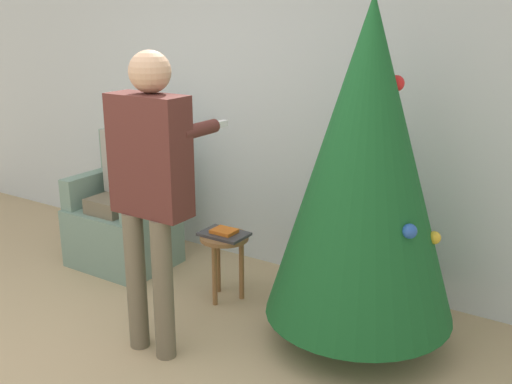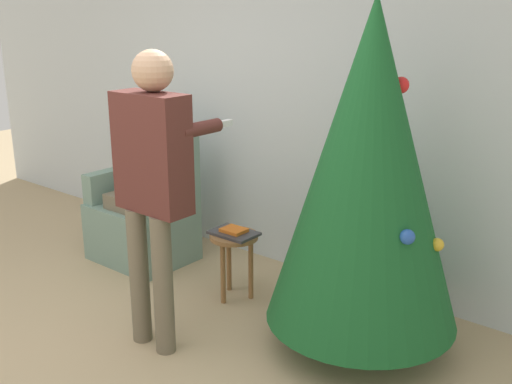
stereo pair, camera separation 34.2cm
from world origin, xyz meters
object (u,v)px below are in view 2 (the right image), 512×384
at_px(christmas_tree, 368,167).
at_px(person_seated, 141,175).
at_px(person_standing, 153,173).
at_px(armchair, 146,215).
at_px(side_stool, 234,247).

bearing_deg(christmas_tree, person_seated, 177.72).
bearing_deg(person_standing, armchair, 142.27).
bearing_deg(armchair, christmas_tree, -3.03).
bearing_deg(side_stool, armchair, 174.89).
distance_m(person_seated, side_stool, 1.10).
bearing_deg(person_standing, christmas_tree, 36.48).
bearing_deg(christmas_tree, side_stool, 179.09).
xyz_separation_m(person_seated, person_standing, (1.09, -0.81, 0.37)).
relative_size(armchair, person_seated, 0.81).
bearing_deg(armchair, person_seated, -90.00).
height_order(armchair, side_stool, armchair).
bearing_deg(person_seated, armchair, 90.00).
distance_m(christmas_tree, person_standing, 1.23).
xyz_separation_m(person_standing, side_stool, (-0.04, 0.75, -0.70)).
relative_size(person_standing, side_stool, 3.71).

